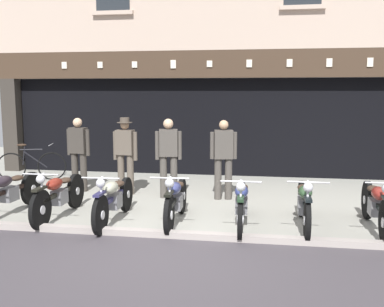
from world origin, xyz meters
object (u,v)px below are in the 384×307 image
object	(u,v)px
motorcycle_center_right	(242,202)
assistant_far_right	(223,156)
advert_board_near	(109,112)
motorcycle_far_left	(9,192)
salesman_right	(168,154)
advert_board_far	(67,114)
motorcycle_right	(304,203)
motorcycle_left	(59,194)
motorcycle_center_left	(114,198)
motorcycle_far_right	(376,205)
shopkeeper_center	(125,152)
leaning_bicycle	(31,165)
motorcycle_center	(176,199)
salesman_left	(79,151)

from	to	relation	value
motorcycle_center_right	assistant_far_right	xyz separation A→B (m)	(-0.47, 1.83, 0.50)
motorcycle_center_right	advert_board_near	size ratio (longest dim) A/B	2.04
motorcycle_far_left	salesman_right	xyz separation A→B (m)	(2.63, 1.74, 0.51)
assistant_far_right	advert_board_far	distance (m)	5.47
motorcycle_far_left	motorcycle_right	bearing A→B (deg)	-176.79
motorcycle_left	advert_board_near	size ratio (longest dim) A/B	2.08
motorcycle_right	advert_board_near	size ratio (longest dim) A/B	2.08
salesman_right	assistant_far_right	size ratio (longest dim) A/B	1.01
motorcycle_center_left	motorcycle_far_right	bearing A→B (deg)	-178.57
shopkeeper_center	advert_board_far	size ratio (longest dim) A/B	1.70
motorcycle_left	shopkeeper_center	xyz separation A→B (m)	(0.61, 1.99, 0.50)
leaning_bicycle	motorcycle_center	bearing A→B (deg)	39.04
motorcycle_left	leaning_bicycle	bearing A→B (deg)	-54.57
motorcycle_left	shopkeeper_center	bearing A→B (deg)	-107.44
motorcycle_center	assistant_far_right	bearing A→B (deg)	-111.03
motorcycle_center	assistant_far_right	xyz separation A→B (m)	(0.65, 1.84, 0.50)
motorcycle_center_right	motorcycle_far_right	world-z (taller)	motorcycle_far_right
salesman_left	salesman_right	world-z (taller)	salesman_right
advert_board_far	advert_board_near	bearing A→B (deg)	-0.00
motorcycle_far_left	shopkeeper_center	size ratio (longest dim) A/B	1.24
motorcycle_center_right	shopkeeper_center	xyz separation A→B (m)	(-2.63, 1.98, 0.52)
motorcycle_left	motorcycle_center_left	distance (m)	1.05
motorcycle_right	salesman_right	size ratio (longest dim) A/B	1.22
motorcycle_far_left	salesman_right	distance (m)	3.19
salesman_left	motorcycle_far_left	bearing A→B (deg)	83.22
motorcycle_left	motorcycle_right	world-z (taller)	motorcycle_left
motorcycle_left	salesman_left	world-z (taller)	salesman_left
motorcycle_far_left	motorcycle_center_right	distance (m)	4.25
motorcycle_right	advert_board_near	bearing A→B (deg)	-41.19
leaning_bicycle	salesman_left	bearing A→B (deg)	44.09
motorcycle_center_right	motorcycle_far_right	distance (m)	2.16
salesman_left	shopkeeper_center	bearing A→B (deg)	-179.33
advert_board_near	assistant_far_right	bearing A→B (deg)	-38.62
salesman_left	assistant_far_right	world-z (taller)	assistant_far_right
motorcycle_left	shopkeeper_center	world-z (taller)	shopkeeper_center
motorcycle_center_left	motorcycle_left	bearing A→B (deg)	-5.49
motorcycle_far_left	assistant_far_right	distance (m)	4.21
motorcycle_center	shopkeeper_center	world-z (taller)	shopkeeper_center
motorcycle_far_left	advert_board_near	distance (m)	4.70
motorcycle_left	assistant_far_right	world-z (taller)	assistant_far_right
salesman_right	advert_board_near	xyz separation A→B (m)	(-2.28, 2.78, 0.74)
motorcycle_far_left	motorcycle_center_left	world-z (taller)	motorcycle_far_left
motorcycle_center_left	motorcycle_center	xyz separation A→B (m)	(1.07, 0.09, 0.00)
salesman_left	assistant_far_right	distance (m)	3.31
motorcycle_right	advert_board_far	world-z (taller)	advert_board_far
motorcycle_far_right	advert_board_near	xyz separation A→B (m)	(-6.06, 4.49, 1.24)
motorcycle_center	salesman_left	distance (m)	3.41
motorcycle_left	motorcycle_center_right	size ratio (longest dim) A/B	1.02
motorcycle_far_left	leaning_bicycle	bearing A→B (deg)	-64.87
salesman_left	advert_board_far	size ratio (longest dim) A/B	1.68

